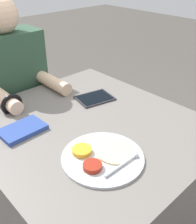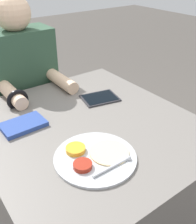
# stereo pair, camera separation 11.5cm
# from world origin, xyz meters

# --- Properties ---
(dining_table) EXTENTS (0.92, 1.00, 0.75)m
(dining_table) POSITION_xyz_m (0.00, 0.00, 0.38)
(dining_table) COLOR slate
(dining_table) RESTS_ON ground_plane
(thali_tray) EXTENTS (0.31, 0.31, 0.03)m
(thali_tray) POSITION_xyz_m (-0.11, -0.21, 0.76)
(thali_tray) COLOR #B7BABF
(thali_tray) RESTS_ON dining_table
(red_notebook) EXTENTS (0.19, 0.13, 0.02)m
(red_notebook) POSITION_xyz_m (-0.24, 0.15, 0.76)
(red_notebook) COLOR silver
(red_notebook) RESTS_ON dining_table
(tablet_device) EXTENTS (0.21, 0.18, 0.01)m
(tablet_device) POSITION_xyz_m (0.19, 0.16, 0.76)
(tablet_device) COLOR #28282D
(tablet_device) RESTS_ON dining_table
(person_diner) EXTENTS (0.39, 0.46, 1.24)m
(person_diner) POSITION_xyz_m (-0.04, 0.63, 0.59)
(person_diner) COLOR black
(person_diner) RESTS_ON ground_plane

